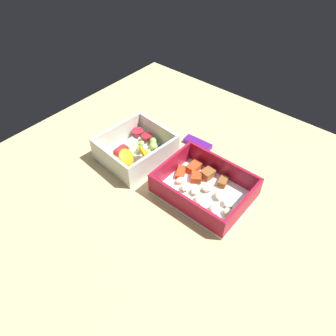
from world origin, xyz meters
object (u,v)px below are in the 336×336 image
fruit_bowl (137,150)px  candy_bar (198,143)px  pasta_container (203,188)px  paper_cup_liner (122,128)px

fruit_bowl → candy_bar: size_ratio=2.32×
fruit_bowl → pasta_container: bearing=1.3°
paper_cup_liner → pasta_container: bearing=-8.7°
paper_cup_liner → fruit_bowl: bearing=-25.6°
pasta_container → fruit_bowl: fruit_bowl is taller
candy_bar → paper_cup_liner: 20.05cm
pasta_container → fruit_bowl: size_ratio=1.13×
paper_cup_liner → candy_bar: bearing=22.2°
pasta_container → paper_cup_liner: (-28.59, 4.36, -0.88)cm
pasta_container → candy_bar: 15.62cm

